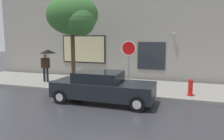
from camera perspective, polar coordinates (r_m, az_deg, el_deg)
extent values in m
plane|color=#333338|center=(10.51, -4.60, -7.83)|extent=(60.00, 60.00, 0.00)
cube|color=gray|center=(13.22, 0.40, -4.02)|extent=(20.00, 4.00, 0.15)
cube|color=#9E998E|center=(15.30, 3.30, 10.62)|extent=(20.00, 0.40, 7.00)
cube|color=black|center=(16.12, -7.24, 5.31)|extent=(3.28, 0.06, 1.96)
cube|color=beige|center=(16.09, -7.29, 5.30)|extent=(3.12, 0.03, 1.80)
cube|color=#262B33|center=(14.77, 10.02, 3.58)|extent=(1.80, 0.04, 1.80)
cone|color=#99999E|center=(14.45, 15.66, 8.84)|extent=(0.22, 0.24, 0.24)
cube|color=black|center=(10.08, -2.24, -4.96)|extent=(4.55, 1.72, 0.69)
cube|color=black|center=(10.04, -3.48, -1.67)|extent=(2.05, 1.51, 0.46)
cylinder|color=black|center=(10.46, 8.25, -6.15)|extent=(0.64, 0.22, 0.64)
cylinder|color=silver|center=(10.46, 8.25, -6.15)|extent=(0.35, 0.24, 0.35)
cylinder|color=black|center=(8.96, 6.50, -8.65)|extent=(0.64, 0.22, 0.64)
cylinder|color=silver|center=(8.96, 6.50, -8.65)|extent=(0.35, 0.24, 0.35)
cylinder|color=black|center=(11.52, -8.96, -4.78)|extent=(0.64, 0.22, 0.64)
cylinder|color=silver|center=(11.52, -8.96, -4.78)|extent=(0.35, 0.24, 0.35)
cylinder|color=black|center=(10.19, -13.00, -6.69)|extent=(0.64, 0.22, 0.64)
cylinder|color=silver|center=(10.19, -13.00, -6.69)|extent=(0.35, 0.24, 0.35)
cylinder|color=red|center=(11.34, 19.42, -4.47)|extent=(0.22, 0.22, 0.70)
sphere|color=#AD1814|center=(11.27, 19.51, -2.74)|extent=(0.23, 0.23, 0.23)
cylinder|color=#AD1814|center=(11.18, 19.45, -4.47)|extent=(0.09, 0.12, 0.09)
cylinder|color=#AD1814|center=(11.49, 19.41, -4.12)|extent=(0.09, 0.12, 0.09)
cylinder|color=red|center=(11.41, 19.34, -6.03)|extent=(0.30, 0.30, 0.06)
cylinder|color=black|center=(14.56, -16.94, -1.17)|extent=(0.14, 0.14, 0.87)
cylinder|color=black|center=(14.43, -16.19, -1.22)|extent=(0.14, 0.14, 0.87)
cube|color=black|center=(14.39, -16.69, 1.72)|extent=(0.51, 0.22, 0.62)
sphere|color=tan|center=(14.35, -16.77, 3.41)|extent=(0.24, 0.24, 0.24)
cylinder|color=#4C4C51|center=(14.24, -15.98, 2.70)|extent=(0.02, 0.02, 0.90)
cone|color=black|center=(14.20, -16.06, 4.60)|extent=(0.97, 0.97, 0.22)
cylinder|color=#4C3823|center=(12.67, -9.91, 2.93)|extent=(0.23, 0.23, 3.18)
ellipsoid|color=#33662D|center=(12.66, -10.20, 13.73)|extent=(2.89, 2.46, 2.17)
sphere|color=#33662D|center=(12.02, -8.18, 12.33)|extent=(1.59, 1.59, 1.59)
cylinder|color=gray|center=(11.45, 4.27, 0.90)|extent=(0.07, 0.07, 2.57)
cylinder|color=white|center=(11.33, 4.28, 5.57)|extent=(0.76, 0.02, 0.76)
cylinder|color=red|center=(11.31, 4.26, 5.57)|extent=(0.66, 0.02, 0.66)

